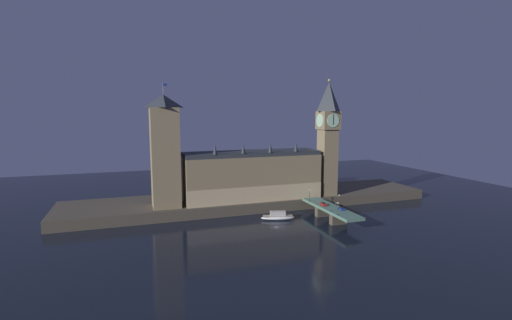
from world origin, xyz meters
TOP-DOWN VIEW (x-y plane):
  - ground_plane at (0.00, 0.00)m, footprint 400.00×400.00m
  - embankment at (0.00, 39.00)m, footprint 220.00×42.00m
  - parliament_hall at (-2.94, 31.18)m, footprint 79.02×21.69m
  - clock_tower at (43.80, 26.28)m, footprint 11.78×11.89m
  - victoria_tower at (-52.11, 28.72)m, footprint 14.72×14.72m
  - bridge at (28.49, -5.00)m, footprint 10.16×46.00m
  - car_northbound_lead at (26.26, -1.00)m, footprint 2.09×4.35m
  - car_southbound_lead at (30.73, -11.71)m, footprint 2.03×4.02m
  - pedestrian_near_rail at (24.02, -12.45)m, footprint 0.38×0.38m
  - pedestrian_mid_walk at (32.96, -2.76)m, footprint 0.38×0.38m
  - street_lamp_near at (23.62, -19.72)m, footprint 1.34×0.60m
  - street_lamp_mid at (33.36, -5.00)m, footprint 1.34×0.60m
  - street_lamp_far at (23.62, 9.72)m, footprint 1.34×0.60m
  - boat_upstream at (2.33, 3.99)m, footprint 18.27×8.77m

SIDE VIEW (x-z plane):
  - ground_plane at x=0.00m, z-range 0.00..0.00m
  - boat_upstream at x=2.33m, z-range -0.64..4.08m
  - embankment at x=0.00m, z-range 0.00..5.81m
  - bridge at x=28.49m, z-range 1.66..8.57m
  - car_southbound_lead at x=30.73m, z-range 6.87..8.27m
  - car_northbound_lead at x=26.26m, z-range 6.86..8.45m
  - pedestrian_near_rail at x=24.02m, z-range 6.95..8.54m
  - pedestrian_mid_walk at x=32.96m, z-range 6.96..8.60m
  - street_lamp_mid at x=33.36m, z-range 7.71..14.07m
  - street_lamp_near at x=23.62m, z-range 7.73..14.18m
  - street_lamp_far at x=23.62m, z-range 7.76..14.52m
  - parliament_hall at x=-2.94m, z-range 2.93..36.44m
  - victoria_tower at x=-52.11m, z-range 2.93..68.27m
  - clock_tower at x=43.80m, z-range 7.89..77.70m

